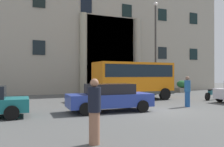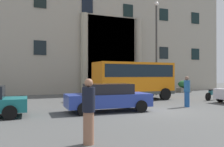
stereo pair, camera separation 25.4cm
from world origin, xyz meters
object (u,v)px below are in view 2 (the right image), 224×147
Objects in this scene: orange_minibus at (134,78)px; motorcycle_far_end at (110,97)px; motorcycle_near_kerb at (213,94)px; pedestrian_child_trailing at (187,91)px; pedestrian_man_crossing at (89,111)px; lamppost_plaza_centre at (156,42)px; hedge_planter_east at (134,86)px; hedge_planter_entrance_right at (184,87)px; bus_stop_sign at (166,77)px; parked_estate_mid at (108,97)px.

orange_minibus is 3.69m from motorcycle_far_end.
motorcycle_near_kerb is 5.02m from pedestrian_child_trailing.
pedestrian_child_trailing reaches higher than pedestrian_man_crossing.
motorcycle_near_kerb is at bearing -76.21° from lamppost_plaza_centre.
hedge_planter_east is at bearing -115.91° from pedestrian_child_trailing.
hedge_planter_entrance_right is 13.56m from motorcycle_far_end.
lamppost_plaza_centre is at bearing 114.70° from pedestrian_man_crossing.
orange_minibus is 4.69m from bus_stop_sign.
motorcycle_far_end is 8.96m from pedestrian_man_crossing.
bus_stop_sign is 1.39× the size of motorcycle_far_end.
motorcycle_far_end is at bearing -148.50° from hedge_planter_entrance_right.
orange_minibus is 0.69× the size of lamppost_plaza_centre.
lamppost_plaza_centre is at bearing 102.57° from bus_stop_sign.
lamppost_plaza_centre is (4.02, 3.05, 3.37)m from orange_minibus.
motorcycle_far_end is 8.19m from motorcycle_near_kerb.
pedestrian_child_trailing is 0.21× the size of lamppost_plaza_centre.
orange_minibus is at bearing 19.56° from motorcycle_far_end.
hedge_planter_east is at bearing 93.91° from motorcycle_near_kerb.
lamppost_plaza_centre is (8.02, 7.82, 4.32)m from parked_estate_mid.
hedge_planter_east is 1.12× the size of hedge_planter_entrance_right.
orange_minibus is at bearing -142.84° from lamppost_plaza_centre.
motorcycle_near_kerb is at bearing -114.20° from hedge_planter_entrance_right.
pedestrian_man_crossing is 9.29m from pedestrian_child_trailing.
pedestrian_child_trailing is (7.69, 5.22, 0.01)m from pedestrian_man_crossing.
pedestrian_man_crossing is (-2.70, -5.36, 0.18)m from parked_estate_mid.
lamppost_plaza_centre is at bearing 87.55° from motorcycle_near_kerb.
motorcycle_far_end is 0.22× the size of lamppost_plaza_centre.
parked_estate_mid reaches higher than hedge_planter_entrance_right.
lamppost_plaza_centre is at bearing 47.31° from parked_estate_mid.
bus_stop_sign reaches higher than hedge_planter_east.
bus_stop_sign reaches higher than pedestrian_child_trailing.
hedge_planter_east reaches higher than parked_estate_mid.
pedestrian_child_trailing is (4.99, -0.14, 0.19)m from parked_estate_mid.
hedge_planter_east is at bearing -179.89° from hedge_planter_entrance_right.
bus_stop_sign is 3.57m from lamppost_plaza_centre.
hedge_planter_east reaches higher than motorcycle_near_kerb.
parked_estate_mid is (-4.00, -4.77, -0.95)m from orange_minibus.
motorcycle_near_kerb is at bearing -167.99° from pedestrian_child_trailing.
hedge_planter_entrance_right is at bearing 49.56° from motorcycle_near_kerb.
pedestrian_man_crossing is at bearing 17.63° from pedestrian_child_trailing.
pedestrian_man_crossing is 0.20× the size of lamppost_plaza_centre.
bus_stop_sign is 1.95× the size of hedge_planter_entrance_right.
motorcycle_far_end is 4.75m from pedestrian_child_trailing.
lamppost_plaza_centre is (-0.25, 1.14, 3.38)m from bus_stop_sign.
hedge_planter_entrance_right is (8.77, 5.01, -1.06)m from orange_minibus.
pedestrian_man_crossing is at bearing -124.62° from orange_minibus.
bus_stop_sign is 5.56m from hedge_planter_entrance_right.
hedge_planter_entrance_right is at bearing 40.50° from parked_estate_mid.
pedestrian_man_crossing is 17.48m from lamppost_plaza_centre.
pedestrian_child_trailing is (-7.78, -9.92, 0.30)m from hedge_planter_entrance_right.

